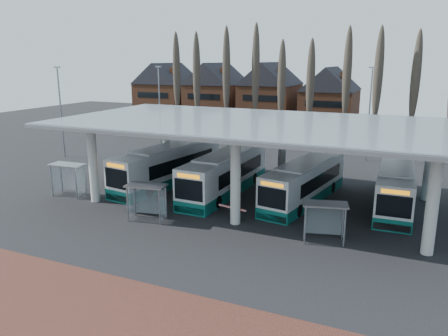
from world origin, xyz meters
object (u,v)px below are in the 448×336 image
at_px(bus_0, 169,166).
at_px(bus_1, 225,174).
at_px(bus_3, 395,186).
at_px(bus_2, 305,182).
at_px(shelter_1, 147,194).
at_px(shelter_2, 325,213).
at_px(shelter_0, 69,172).

relative_size(bus_0, bus_1, 1.04).
xyz_separation_m(bus_0, bus_1, (5.71, -0.32, -0.04)).
xyz_separation_m(bus_1, bus_3, (13.26, 2.07, -0.09)).
height_order(bus_0, bus_3, bus_0).
distance_m(bus_2, bus_3, 6.79).
distance_m(shelter_1, shelter_2, 12.07).
bearing_deg(bus_2, shelter_1, -126.76).
relative_size(shelter_0, shelter_2, 1.00).
bearing_deg(shelter_2, bus_3, 54.02).
xyz_separation_m(shelter_0, shelter_1, (9.06, -2.24, -0.07)).
height_order(bus_0, shelter_2, bus_0).
bearing_deg(bus_1, shelter_2, -34.28).
height_order(bus_1, bus_2, bus_1).
xyz_separation_m(bus_0, bus_2, (12.37, 0.18, -0.14)).
bearing_deg(shelter_2, shelter_0, 162.99).
xyz_separation_m(bus_2, shelter_0, (-18.07, -6.44, 0.44)).
distance_m(bus_3, shelter_0, 25.94).
relative_size(bus_1, bus_3, 1.06).
xyz_separation_m(bus_3, shelter_2, (-3.60, -9.03, 0.30)).
bearing_deg(bus_3, shelter_1, -148.58).
relative_size(bus_3, shelter_1, 3.95).
bearing_deg(shelter_1, bus_2, 35.23).
height_order(bus_2, shelter_0, bus_2).
bearing_deg(bus_3, bus_2, -168.50).
bearing_deg(bus_1, bus_0, 178.22).
distance_m(bus_3, shelter_2, 9.73).
xyz_separation_m(shelter_0, shelter_2, (21.07, -1.02, -0.13)).
xyz_separation_m(bus_1, shelter_1, (-2.35, -8.17, 0.26)).
xyz_separation_m(bus_0, shelter_0, (-5.70, -6.26, 0.29)).
bearing_deg(bus_1, bus_2, 5.83).
relative_size(bus_1, shelter_2, 4.21).
bearing_deg(bus_0, bus_1, 5.23).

